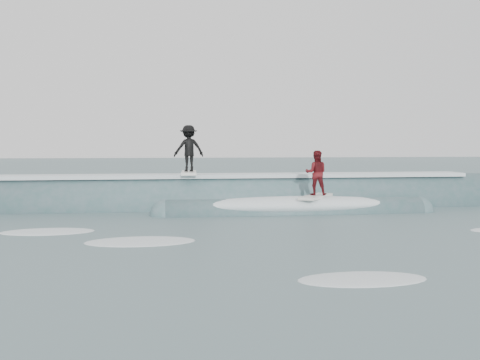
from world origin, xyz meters
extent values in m
plane|color=#435E62|center=(0.00, 0.00, 0.00)|extent=(160.00, 160.00, 0.00)
cylinder|color=#3A6061|center=(0.00, 6.49, 0.00)|extent=(21.00, 2.27, 2.27)
cylinder|color=#3A6061|center=(1.80, 4.29, 0.00)|extent=(9.00, 1.06, 1.06)
sphere|color=#3A6061|center=(-2.70, 4.29, 0.00)|extent=(1.06, 1.06, 1.06)
sphere|color=#3A6061|center=(6.30, 4.29, 0.00)|extent=(1.06, 1.06, 1.06)
cube|color=white|center=(0.00, 6.49, 1.20)|extent=(18.00, 1.30, 0.14)
ellipsoid|color=white|center=(1.80, 4.29, 0.30)|extent=(7.60, 1.30, 0.60)
cube|color=white|center=(-1.82, 6.49, 1.32)|extent=(0.63, 2.02, 0.10)
imported|color=black|center=(-1.82, 6.49, 2.25)|extent=(1.23, 0.84, 1.75)
cube|color=silver|center=(2.52, 4.29, 0.58)|extent=(1.62, 1.94, 0.10)
imported|color=#571014|center=(2.52, 4.29, 1.41)|extent=(0.88, 0.75, 1.55)
ellipsoid|color=white|center=(-3.28, -0.47, 0.00)|extent=(2.72, 1.86, 0.10)
ellipsoid|color=white|center=(-5.89, 1.37, 0.00)|extent=(2.10, 1.43, 0.10)
ellipsoid|color=white|center=(0.85, -4.73, 0.00)|extent=(1.97, 1.34, 0.10)
cylinder|color=#3A6061|center=(-8.97, 14.00, 0.00)|extent=(22.00, 0.70, 0.70)
cylinder|color=#3A6061|center=(5.05, 18.00, 0.00)|extent=(22.00, 0.80, 0.80)
cylinder|color=#3A6061|center=(-0.64, 22.00, 0.00)|extent=(22.00, 0.60, 0.60)
camera|label=1|loc=(-2.54, -13.75, 2.42)|focal=40.00mm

